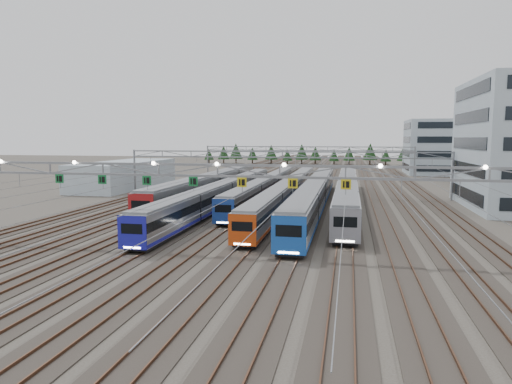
% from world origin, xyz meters
% --- Properties ---
extents(ground, '(400.00, 400.00, 0.00)m').
position_xyz_m(ground, '(0.00, 0.00, 0.00)').
color(ground, '#47423A').
rests_on(ground, ground).
extents(track_bed, '(54.00, 260.00, 5.42)m').
position_xyz_m(track_bed, '(0.00, 100.00, 1.49)').
color(track_bed, '#2D2823').
rests_on(track_bed, ground).
extents(train_a, '(3.08, 53.39, 4.01)m').
position_xyz_m(train_a, '(-11.25, 34.33, 2.26)').
color(train_a, black).
rests_on(train_a, ground).
extents(train_b, '(2.69, 58.56, 3.50)m').
position_xyz_m(train_b, '(-6.75, 25.85, 2.00)').
color(train_b, black).
rests_on(train_b, ground).
extents(train_c, '(2.60, 64.57, 3.38)m').
position_xyz_m(train_c, '(-2.25, 41.82, 1.94)').
color(train_c, black).
rests_on(train_c, ground).
extents(train_d, '(2.62, 64.11, 3.40)m').
position_xyz_m(train_d, '(2.25, 31.87, 1.95)').
color(train_d, black).
rests_on(train_d, ground).
extents(train_e, '(2.95, 58.04, 3.85)m').
position_xyz_m(train_e, '(6.75, 26.38, 2.17)').
color(train_e, black).
rests_on(train_e, ground).
extents(train_f, '(2.90, 55.90, 3.78)m').
position_xyz_m(train_f, '(11.25, 30.55, 2.14)').
color(train_f, black).
rests_on(train_f, ground).
extents(gantry_near, '(56.36, 0.61, 8.08)m').
position_xyz_m(gantry_near, '(-0.05, -0.12, 7.09)').
color(gantry_near, gray).
rests_on(gantry_near, ground).
extents(gantry_mid, '(56.36, 0.36, 8.00)m').
position_xyz_m(gantry_mid, '(0.00, 40.00, 6.39)').
color(gantry_mid, gray).
rests_on(gantry_mid, ground).
extents(gantry_far, '(56.36, 0.36, 8.00)m').
position_xyz_m(gantry_far, '(0.00, 85.00, 6.39)').
color(gantry_far, gray).
rests_on(gantry_far, ground).
extents(depot_bldg_mid, '(14.00, 16.00, 12.88)m').
position_xyz_m(depot_bldg_mid, '(42.62, 67.20, 6.44)').
color(depot_bldg_mid, '#A4B6C4').
rests_on(depot_bldg_mid, ground).
extents(depot_bldg_north, '(22.00, 18.00, 15.24)m').
position_xyz_m(depot_bldg_north, '(38.31, 97.98, 7.62)').
color(depot_bldg_north, '#A4B6C4').
rests_on(depot_bldg_north, ground).
extents(west_shed, '(10.00, 30.00, 5.34)m').
position_xyz_m(west_shed, '(-34.16, 48.07, 2.67)').
color(west_shed, '#A4B6C4').
rests_on(west_shed, ground).
extents(treeline, '(106.40, 5.60, 7.02)m').
position_xyz_m(treeline, '(5.40, 139.11, 4.23)').
color(treeline, '#332114').
rests_on(treeline, ground).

